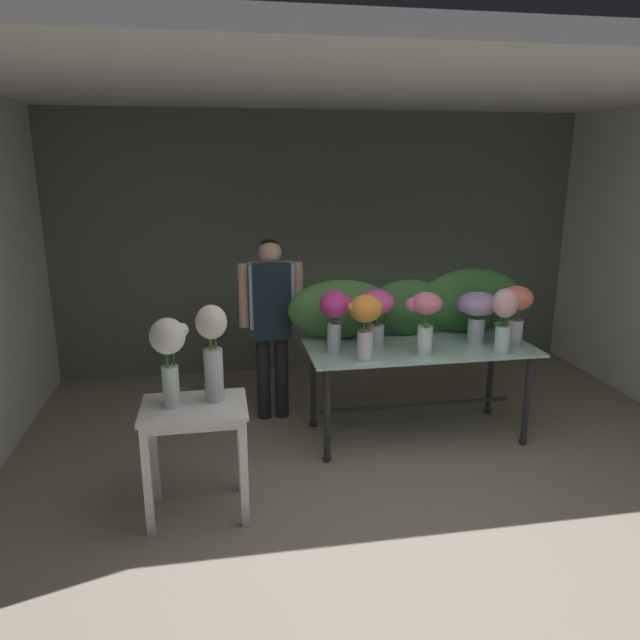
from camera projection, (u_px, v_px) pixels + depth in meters
ground_plane at (359, 432)px, 5.09m from camera, size 7.95×7.95×0.00m
wall_back at (322, 244)px, 6.45m from camera, size 5.77×0.12×2.76m
ceiling_slab at (365, 81)px, 4.36m from camera, size 5.89×3.73×0.12m
display_table_glass at (418, 360)px, 4.87m from camera, size 1.84×0.85×0.80m
side_table_white at (195, 423)px, 3.77m from camera, size 0.66×0.49×0.76m
florist at (271, 311)px, 5.14m from camera, size 0.56×0.24×1.61m
foliage_backdrop at (408, 305)px, 5.06m from camera, size 2.07×0.30×0.56m
vase_magenta_stock at (335, 313)px, 4.56m from camera, size 0.25×0.23×0.50m
vase_lilac_roses at (477, 310)px, 4.80m from camera, size 0.32×0.32×0.43m
vase_rosy_carnations at (425, 315)px, 4.51m from camera, size 0.28×0.24×0.50m
vase_sunset_freesia at (365, 319)px, 4.38m from camera, size 0.27×0.24×0.51m
vase_fuchsia_hydrangea at (377, 310)px, 4.69m from camera, size 0.28×0.28×0.48m
vase_blush_ranunculus at (504, 316)px, 4.56m from camera, size 0.20×0.20×0.52m
vase_coral_peonies at (516, 308)px, 4.76m from camera, size 0.28×0.25×0.49m
vase_white_roses_tall at (169, 351)px, 3.62m from camera, size 0.24×0.22×0.57m
vase_cream_lisianthus_tall at (212, 348)px, 3.72m from camera, size 0.20×0.20×0.63m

